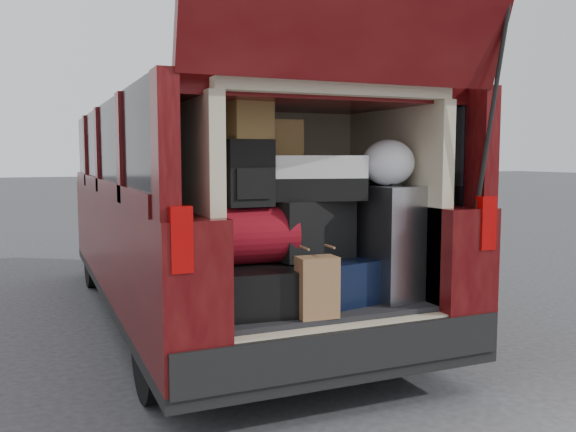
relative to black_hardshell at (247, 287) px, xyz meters
name	(u,v)px	position (x,y,z in m)	size (l,w,h in m)	color
ground	(320,402)	(0.39, -0.13, -0.67)	(80.00, 80.00, 0.00)	#333335
minivan	(222,214)	(0.39, 1.72, 0.24)	(1.90, 5.35, 2.77)	black
load_floor	(300,341)	(0.39, 0.14, -0.40)	(1.24, 1.05, 0.55)	black
black_hardshell	(247,287)	(0.00, 0.00, 0.00)	(0.44, 0.61, 0.24)	black
navy_hardshell	(317,279)	(0.44, 0.02, 0.00)	(0.47, 0.57, 0.25)	black
silver_roller	(384,242)	(0.85, -0.05, 0.21)	(0.28, 0.44, 0.67)	silver
kraft_bag	(317,287)	(0.28, -0.32, 0.04)	(0.21, 0.13, 0.32)	#8D6340
red_duffel	(249,235)	(0.03, 0.04, 0.28)	(0.50, 0.32, 0.32)	maroon
black_soft_case	(310,229)	(0.41, 0.05, 0.30)	(0.47, 0.28, 0.34)	black
backpack	(249,173)	(0.02, 0.00, 0.63)	(0.25, 0.15, 0.36)	black
twotone_duffel	(313,178)	(0.42, 0.04, 0.59)	(0.57, 0.29, 0.25)	white
grocery_sack_lower	(248,120)	(0.02, 0.02, 0.91)	(0.23, 0.19, 0.21)	olive
grocery_sack_upper	(281,138)	(0.27, 0.15, 0.82)	(0.20, 0.17, 0.20)	olive
plastic_bag_right	(388,163)	(0.84, -0.09, 0.68)	(0.31, 0.29, 0.27)	white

